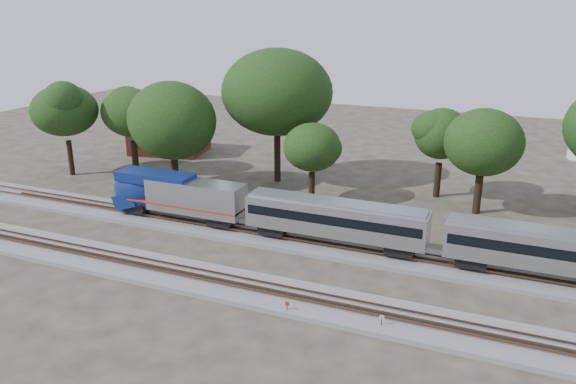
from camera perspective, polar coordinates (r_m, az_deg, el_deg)
name	(u,v)px	position (r m, az deg, el deg)	size (l,w,h in m)	color
ground	(263,268)	(47.58, -2.55, -7.76)	(160.00, 160.00, 0.00)	#383328
track_far	(290,240)	(52.48, 0.22, -4.88)	(160.00, 5.00, 0.73)	slate
track_near	(241,287)	(44.31, -4.76, -9.63)	(160.00, 5.00, 0.73)	slate
switch_stand_red	(287,306)	(40.73, -0.09, -11.55)	(0.33, 0.07, 1.04)	#512D19
switch_stand_white	(382,321)	(39.49, 9.48, -12.76)	(0.36, 0.13, 1.16)	#512D19
switch_lever	(331,322)	(40.06, 4.41, -13.03)	(0.50, 0.30, 0.30)	#512D19
brick_building	(169,135)	(85.39, -11.99, 5.65)	(11.66, 9.13, 5.07)	brown
tree_0	(65,111)	(76.30, -21.75, 7.69)	(8.53, 8.53, 12.03)	black
tree_1	(131,113)	(74.44, -15.66, 7.76)	(8.13, 8.13, 11.46)	black
tree_2	(172,121)	(66.72, -11.73, 7.09)	(8.38, 8.38, 11.82)	black
tree_3	(277,92)	(67.83, -1.13, 10.10)	(11.27, 11.27, 15.89)	black
tree_4	(312,147)	(61.26, 2.48, 4.55)	(6.39, 6.39, 9.01)	black
tree_5	(442,134)	(64.91, 15.33, 5.72)	(7.51, 7.51, 10.59)	black
tree_6	(484,143)	(60.76, 19.26, 4.77)	(7.81, 7.81, 11.01)	black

